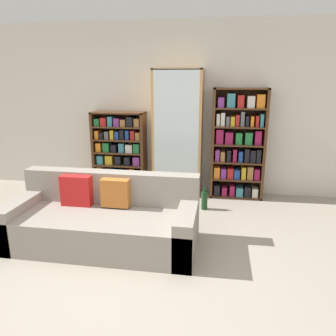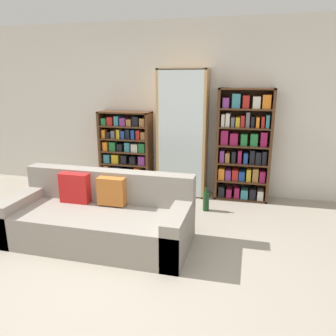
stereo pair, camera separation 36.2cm
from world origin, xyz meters
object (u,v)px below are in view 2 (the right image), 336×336
(display_cabinet, at_px, (183,135))
(wine_bottle, at_px, (206,201))
(bookshelf_left, at_px, (126,152))
(bookshelf_right, at_px, (244,146))
(couch, at_px, (99,219))

(display_cabinet, xyz_separation_m, wine_bottle, (0.48, -0.62, -0.83))
(bookshelf_left, height_order, bookshelf_right, bookshelf_right)
(bookshelf_left, xyz_separation_m, wine_bottle, (1.44, -0.64, -0.51))
(couch, relative_size, bookshelf_left, 1.60)
(display_cabinet, distance_m, wine_bottle, 1.15)
(bookshelf_right, xyz_separation_m, wine_bottle, (-0.47, -0.64, -0.69))
(bookshelf_left, relative_size, display_cabinet, 0.66)
(couch, height_order, bookshelf_left, bookshelf_left)
(couch, distance_m, bookshelf_right, 2.46)
(couch, height_order, display_cabinet, display_cabinet)
(display_cabinet, bearing_deg, couch, -108.29)
(bookshelf_left, height_order, display_cabinet, display_cabinet)
(couch, xyz_separation_m, wine_bottle, (1.08, 1.19, -0.13))
(bookshelf_left, distance_m, bookshelf_right, 1.92)
(display_cabinet, bearing_deg, wine_bottle, -52.42)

